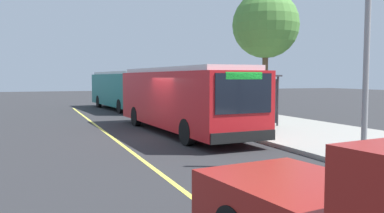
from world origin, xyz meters
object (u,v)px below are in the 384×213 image
transit_bus_main (181,97)px  waiting_bench (252,113)px  pedestrian_commuter (221,105)px  route_sign_post (240,90)px  transit_bus_second (123,89)px

transit_bus_main → waiting_bench: transit_bus_main is taller
waiting_bench → pedestrian_commuter: (-0.38, -1.65, 0.48)m
waiting_bench → route_sign_post: 3.41m
transit_bus_main → pedestrian_commuter: size_ratio=6.42×
waiting_bench → pedestrian_commuter: bearing=-103.0°
transit_bus_main → waiting_bench: (-1.15, 4.38, -0.98)m
waiting_bench → route_sign_post: (2.37, -2.06, 1.32)m
route_sign_post → transit_bus_second: bearing=-172.4°
transit_bus_second → waiting_bench: size_ratio=6.54×
waiting_bench → pedestrian_commuter: size_ratio=0.95×
transit_bus_main → transit_bus_second: 13.92m
route_sign_post → transit_bus_main: bearing=-117.8°
transit_bus_main → waiting_bench: 4.63m
waiting_bench → transit_bus_second: bearing=-162.3°
transit_bus_second → waiting_bench: 13.45m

